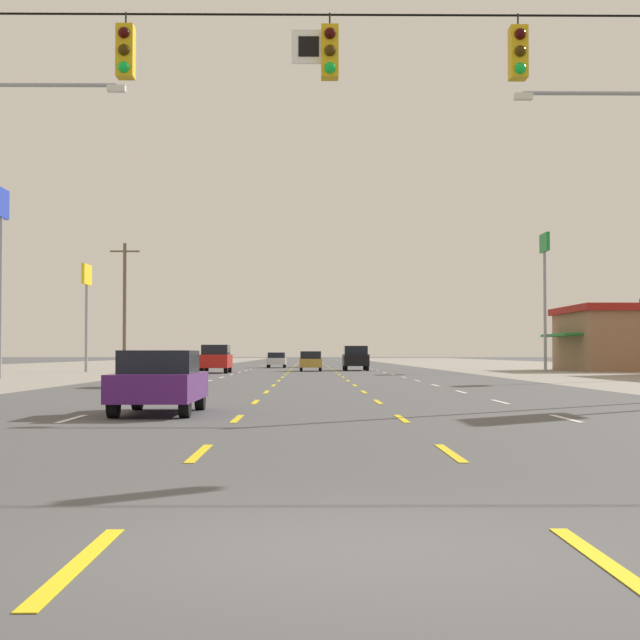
% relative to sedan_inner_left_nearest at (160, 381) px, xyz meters
% --- Properties ---
extents(ground_plane, '(572.00, 572.00, 0.00)m').
position_rel_sedan_inner_left_nearest_xyz_m(ground_plane, '(3.67, 49.62, -0.76)').
color(ground_plane, '#4C4C4F').
extents(lane_markings, '(10.64, 227.60, 0.01)m').
position_rel_sedan_inner_left_nearest_xyz_m(lane_markings, '(3.67, 88.12, -0.75)').
color(lane_markings, white).
rests_on(lane_markings, ground).
extents(signal_span_wire, '(27.69, 0.53, 8.62)m').
position_rel_sedan_inner_left_nearest_xyz_m(signal_span_wire, '(3.64, -5.87, 4.33)').
color(signal_span_wire, brown).
rests_on(signal_span_wire, ground).
extents(sedan_inner_left_nearest, '(1.80, 4.50, 1.46)m').
position_rel_sedan_inner_left_nearest_xyz_m(sedan_inner_left_nearest, '(0.00, 0.00, 0.00)').
color(sedan_inner_left_nearest, '#4C196B').
rests_on(sedan_inner_left_nearest, ground).
extents(sedan_far_left_near, '(1.80, 4.50, 1.46)m').
position_rel_sedan_inner_left_nearest_xyz_m(sedan_far_left_near, '(-3.12, 19.37, 0.00)').
color(sedan_far_left_near, navy).
rests_on(sedan_far_left_near, ground).
extents(suv_far_left_mid, '(1.98, 4.90, 1.98)m').
position_rel_sedan_inner_left_nearest_xyz_m(suv_far_left_mid, '(-3.10, 48.67, 0.27)').
color(suv_far_left_mid, red).
rests_on(suv_far_left_mid, ground).
extents(hatchback_center_turn_midfar, '(1.72, 3.90, 1.54)m').
position_rel_sedan_inner_left_nearest_xyz_m(hatchback_center_turn_midfar, '(3.58, 56.06, 0.03)').
color(hatchback_center_turn_midfar, '#B28C33').
rests_on(hatchback_center_turn_midfar, ground).
extents(suv_inner_right_far, '(1.98, 4.90, 1.98)m').
position_rel_sedan_inner_left_nearest_xyz_m(suv_inner_right_far, '(7.20, 58.94, 0.27)').
color(suv_inner_right_far, black).
rests_on(suv_inner_right_far, ground).
extents(sedan_inner_left_farther, '(1.80, 4.50, 1.46)m').
position_rel_sedan_inner_left_nearest_xyz_m(sedan_inner_left_farther, '(0.34, 74.76, 0.00)').
color(sedan_inner_left_farther, silver).
rests_on(sedan_inner_left_farther, ground).
extents(sedan_center_turn_farthest, '(1.80, 4.50, 1.46)m').
position_rel_sedan_inner_left_nearest_xyz_m(sedan_center_turn_farthest, '(3.52, 79.04, 0.00)').
color(sedan_center_turn_farthest, navy).
rests_on(sedan_center_turn_farthest, ground).
extents(pole_sign_left_row_1, '(0.24, 2.33, 10.49)m').
position_rel_sedan_inner_left_nearest_xyz_m(pole_sign_left_row_1, '(-13.51, 32.71, 7.24)').
color(pole_sign_left_row_1, gray).
rests_on(pole_sign_left_row_1, ground).
extents(pole_sign_left_row_2, '(0.24, 2.65, 8.08)m').
position_rel_sedan_inner_left_nearest_xyz_m(pole_sign_left_row_2, '(-13.27, 53.48, 5.57)').
color(pole_sign_left_row_2, gray).
rests_on(pole_sign_left_row_2, ground).
extents(pole_sign_right_row_2, '(0.24, 2.43, 10.44)m').
position_rel_sedan_inner_left_nearest_xyz_m(pole_sign_right_row_2, '(21.23, 53.31, 7.16)').
color(pole_sign_right_row_2, gray).
rests_on(pole_sign_right_row_2, ground).
extents(utility_pole_left_row_1, '(2.20, 0.26, 9.56)m').
position_rel_sedan_inner_left_nearest_xyz_m(utility_pole_left_row_1, '(-10.22, 52.40, 4.22)').
color(utility_pole_left_row_1, brown).
rests_on(utility_pole_left_row_1, ground).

